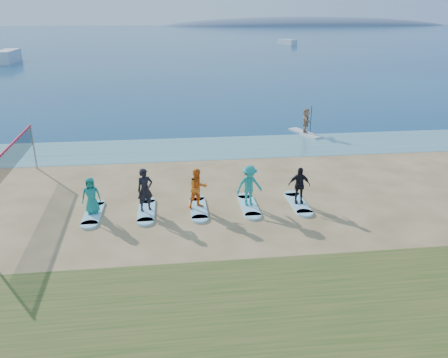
{
  "coord_description": "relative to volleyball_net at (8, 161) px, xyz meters",
  "views": [
    {
      "loc": [
        -3.11,
        -16.0,
        8.0
      ],
      "look_at": [
        -0.91,
        2.0,
        1.1
      ],
      "focal_mm": 35.0,
      "sensor_mm": 36.0,
      "label": 1
    }
  ],
  "objects": [
    {
      "name": "shallow_water",
      "position": [
        10.35,
        7.24,
        -1.9
      ],
      "size": [
        600.0,
        600.0,
        0.0
      ],
      "primitive_type": "plane",
      "color": "teal",
      "rests_on": "ground"
    },
    {
      "name": "paddleboarder",
      "position": [
        16.59,
        9.85,
        -0.94
      ],
      "size": [
        0.86,
        1.64,
        1.69
      ],
      "primitive_type": "imported",
      "rotation": [
        0.0,
        0.0,
        1.33
      ],
      "color": "tan",
      "rests_on": "paddleboard"
    },
    {
      "name": "island_ridge",
      "position": [
        105.35,
        296.74,
        -1.9
      ],
      "size": [
        220.0,
        56.0,
        18.0
      ],
      "primitive_type": "ellipsoid",
      "color": "slate",
      "rests_on": "ground"
    },
    {
      "name": "paddleboard",
      "position": [
        16.59,
        9.85,
        -1.84
      ],
      "size": [
        1.74,
        3.05,
        0.12
      ],
      "primitive_type": "cube",
      "rotation": [
        0.0,
        0.0,
        0.37
      ],
      "color": "silver",
      "rests_on": "ground"
    },
    {
      "name": "student_2",
      "position": [
        8.23,
        -1.93,
        -0.93
      ],
      "size": [
        1.05,
        0.95,
        1.77
      ],
      "primitive_type": "imported",
      "rotation": [
        0.0,
        0.0,
        0.39
      ],
      "color": "orange",
      "rests_on": "surfboard_2"
    },
    {
      "name": "student_1",
      "position": [
        6.0,
        -1.93,
        -0.88
      ],
      "size": [
        0.8,
        0.67,
        1.87
      ],
      "primitive_type": "imported",
      "rotation": [
        0.0,
        0.0,
        0.39
      ],
      "color": "black",
      "rests_on": "surfboard_1"
    },
    {
      "name": "surfboard_2",
      "position": [
        8.23,
        -1.93,
        -1.86
      ],
      "size": [
        0.7,
        2.2,
        0.09
      ],
      "primitive_type": "cube",
      "color": "#A4EAFF",
      "rests_on": "ground"
    },
    {
      "name": "student_4",
      "position": [
        12.7,
        -1.93,
        -0.99
      ],
      "size": [
        1.0,
        0.49,
        1.64
      ],
      "primitive_type": "imported",
      "rotation": [
        0.0,
        0.0,
        -0.09
      ],
      "color": "black",
      "rests_on": "surfboard_4"
    },
    {
      "name": "surfboard_0",
      "position": [
        3.77,
        -1.93,
        -1.86
      ],
      "size": [
        0.7,
        2.2,
        0.09
      ],
      "primitive_type": "cube",
      "color": "#A4EAFF",
      "rests_on": "ground"
    },
    {
      "name": "boat_offshore_a",
      "position": [
        -20.47,
        62.83,
        -1.9
      ],
      "size": [
        3.04,
        8.85,
        2.06
      ],
      "primitive_type": "cube",
      "rotation": [
        0.0,
        0.0,
        0.06
      ],
      "color": "silver",
      "rests_on": "ground"
    },
    {
      "name": "student_0",
      "position": [
        3.77,
        -1.93,
        -1.02
      ],
      "size": [
        0.81,
        0.57,
        1.58
      ],
      "primitive_type": "imported",
      "rotation": [
        0.0,
        0.0,
        0.09
      ],
      "color": "#1B8478",
      "rests_on": "surfboard_0"
    },
    {
      "name": "volleyball_net",
      "position": [
        0.0,
        0.0,
        0.0
      ],
      "size": [
        0.57,
        9.08,
        2.5
      ],
      "rotation": [
        0.0,
        0.0,
        0.05
      ],
      "color": "gray",
      "rests_on": "ground"
    },
    {
      "name": "surfboard_3",
      "position": [
        10.47,
        -1.93,
        -1.86
      ],
      "size": [
        0.7,
        2.2,
        0.09
      ],
      "primitive_type": "cube",
      "color": "#A4EAFF",
      "rests_on": "ground"
    },
    {
      "name": "boat_offshore_b",
      "position": [
        39.17,
        101.27,
        -1.9
      ],
      "size": [
        4.4,
        6.44,
        1.42
      ],
      "primitive_type": "cube",
      "rotation": [
        0.0,
        0.0,
        0.43
      ],
      "color": "silver",
      "rests_on": "ground"
    },
    {
      "name": "surfboard_4",
      "position": [
        12.7,
        -1.93,
        -1.86
      ],
      "size": [
        0.7,
        2.2,
        0.09
      ],
      "primitive_type": "cube",
      "color": "#A4EAFF",
      "rests_on": "ground"
    },
    {
      "name": "ocean",
      "position": [
        10.35,
        156.74,
        -1.9
      ],
      "size": [
        600.0,
        600.0,
        0.0
      ],
      "primitive_type": "plane",
      "color": "navy",
      "rests_on": "ground"
    },
    {
      "name": "student_3",
      "position": [
        10.47,
        -1.93,
        -0.9
      ],
      "size": [
        1.3,
        0.92,
        1.83
      ],
      "primitive_type": "imported",
      "rotation": [
        0.0,
        0.0,
        0.22
      ],
      "color": "teal",
      "rests_on": "surfboard_3"
    },
    {
      "name": "surfboard_1",
      "position": [
        6.0,
        -1.93,
        -1.86
      ],
      "size": [
        0.7,
        2.2,
        0.09
      ],
      "primitive_type": "cube",
      "color": "#A4EAFF",
      "rests_on": "ground"
    },
    {
      "name": "ground",
      "position": [
        10.35,
        -3.26,
        -1.9
      ],
      "size": [
        600.0,
        600.0,
        0.0
      ],
      "primitive_type": "plane",
      "color": "tan",
      "rests_on": "ground"
    }
  ]
}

